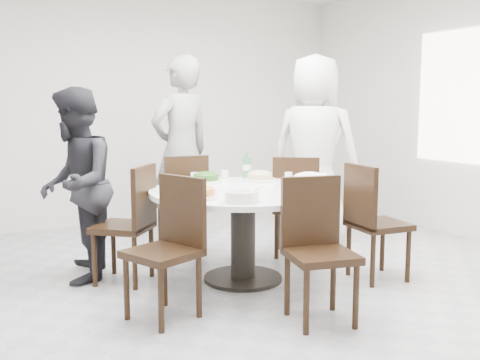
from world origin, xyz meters
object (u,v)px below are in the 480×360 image
chair_ne (296,205)px  chair_nw (123,224)px  chair_n (181,203)px  diner_left (76,185)px  dining_table (243,235)px  rice_bowl (310,186)px  chair_sw (162,250)px  beverage_bottle (247,166)px  soup_bowl (242,196)px  chair_se (379,222)px  diner_right (315,150)px  diner_middle (181,150)px  chair_s (321,252)px

chair_ne → chair_nw: bearing=35.3°
chair_n → diner_left: (-1.08, -0.38, 0.31)m
dining_table → chair_n: 1.06m
dining_table → rice_bowl: size_ratio=4.98×
chair_sw → beverage_bottle: size_ratio=3.80×
dining_table → soup_bowl: bearing=-120.5°
chair_nw → chair_sw: size_ratio=1.00×
diner_left → rice_bowl: bearing=71.5°
chair_n → soup_bowl: size_ratio=3.95×
chair_n → chair_se: bearing=130.8°
chair_nw → diner_right: size_ratio=0.49×
soup_bowl → diner_right: bearing=38.4°
chair_sw → diner_right: size_ratio=0.49×
dining_table → diner_right: size_ratio=0.78×
dining_table → chair_ne: (0.82, 0.43, 0.10)m
chair_se → diner_left: (-2.15, 1.19, 0.31)m
chair_ne → chair_nw: 1.68m
diner_middle → rice_bowl: diner_middle is taller
diner_left → beverage_bottle: size_ratio=6.26×
chair_sw → chair_s: bearing=36.9°
dining_table → diner_left: diner_left is taller
chair_ne → chair_s: size_ratio=1.00×
chair_ne → chair_nw: (-1.68, 0.01, 0.00)m
chair_ne → chair_nw: same height
diner_left → diner_middle: bearing=141.0°
diner_middle → soup_bowl: bearing=66.5°
chair_sw → diner_right: (2.16, 1.21, 0.48)m
chair_n → chair_sw: 1.70m
chair_nw → beverage_bottle: 1.25m
chair_ne → diner_right: size_ratio=0.49×
diner_left → soup_bowl: diner_left is taller
diner_right → chair_n: bearing=42.6°
diner_middle → soup_bowl: size_ratio=7.93×
diner_left → rice_bowl: diner_left is taller
chair_ne → chair_s: bearing=96.4°
chair_s → diner_left: diner_left is taller
chair_ne → diner_middle: size_ratio=0.50×
chair_s → rice_bowl: size_ratio=3.16×
chair_ne → diner_right: 0.75m
diner_middle → rice_bowl: size_ratio=6.35×
chair_nw → diner_left: 0.49m
beverage_bottle → chair_nw: bearing=-177.1°
chair_se → diner_middle: (-0.89, 1.95, 0.48)m
chair_nw → diner_left: (-0.30, 0.24, 0.31)m
chair_s → beverage_bottle: (0.31, 1.51, 0.40)m
chair_s → diner_left: (-1.17, 1.69, 0.31)m
dining_table → chair_nw: bearing=153.1°
chair_ne → rice_bowl: size_ratio=3.16×
diner_middle → chair_sw: bearing=50.4°
chair_s → diner_left: 2.08m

